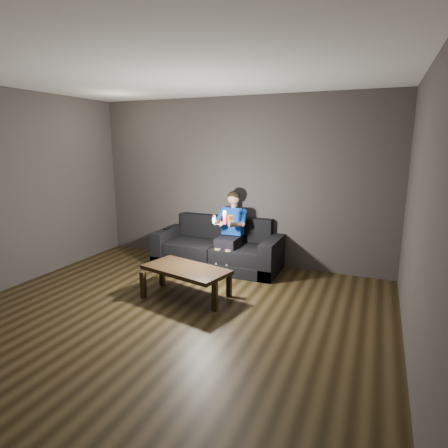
% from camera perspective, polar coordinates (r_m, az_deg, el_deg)
% --- Properties ---
extents(floor, '(5.00, 5.00, 0.00)m').
position_cam_1_polar(floor, '(4.35, -10.07, -14.95)').
color(floor, black).
rests_on(floor, ground).
extents(back_wall, '(5.00, 0.04, 2.70)m').
position_cam_1_polar(back_wall, '(6.15, 2.13, 6.42)').
color(back_wall, '#3F3937').
rests_on(back_wall, ground).
extents(right_wall, '(0.04, 5.00, 2.70)m').
position_cam_1_polar(right_wall, '(3.31, 28.36, -0.16)').
color(right_wall, '#3F3937').
rests_on(right_wall, ground).
extents(ceiling, '(5.00, 5.00, 0.02)m').
position_cam_1_polar(ceiling, '(3.94, -11.66, 22.60)').
color(ceiling, silver).
rests_on(ceiling, back_wall).
extents(sofa, '(2.02, 0.87, 0.78)m').
position_cam_1_polar(sofa, '(6.10, -0.84, -4.11)').
color(sofa, black).
rests_on(sofa, floor).
extents(child, '(0.49, 0.60, 1.19)m').
position_cam_1_polar(child, '(5.87, 1.04, -0.23)').
color(child, black).
rests_on(child, sofa).
extents(wii_remote_red, '(0.06, 0.08, 0.20)m').
position_cam_1_polar(wii_remote_red, '(5.37, 0.14, 0.99)').
color(wii_remote_red, red).
rests_on(wii_remote_red, child).
extents(nunchuk_white, '(0.07, 0.09, 0.15)m').
position_cam_1_polar(nunchuk_white, '(5.45, -1.52, 0.68)').
color(nunchuk_white, white).
rests_on(nunchuk_white, child).
extents(wii_remote_black, '(0.06, 0.14, 0.03)m').
position_cam_1_polar(wii_remote_black, '(6.37, -8.67, -0.67)').
color(wii_remote_black, black).
rests_on(wii_remote_black, sofa).
extents(coffee_table, '(1.22, 0.81, 0.41)m').
position_cam_1_polar(coffee_table, '(4.88, -5.81, -7.24)').
color(coffee_table, black).
rests_on(coffee_table, floor).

